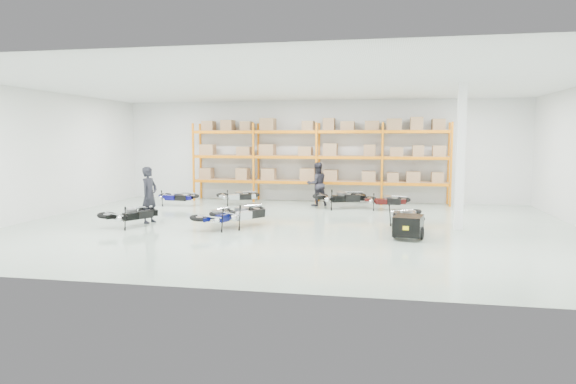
% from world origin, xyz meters
% --- Properties ---
extents(room, '(18.00, 18.00, 18.00)m').
position_xyz_m(room, '(0.00, 0.00, 2.25)').
color(room, '#A8BCA9').
rests_on(room, ground).
extents(pallet_rack, '(11.28, 0.98, 3.62)m').
position_xyz_m(pallet_rack, '(-0.00, 6.45, 2.26)').
color(pallet_rack, orange).
rests_on(pallet_rack, ground).
extents(structural_column, '(0.25, 0.25, 4.50)m').
position_xyz_m(structural_column, '(5.20, 0.50, 2.25)').
color(structural_column, white).
rests_on(structural_column, ground).
extents(moto_blue_centre, '(1.29, 1.87, 1.10)m').
position_xyz_m(moto_blue_centre, '(-2.16, -0.83, 0.52)').
color(moto_blue_centre, '#070B48').
rests_on(moto_blue_centre, ground).
extents(moto_silver_left, '(1.82, 2.01, 1.18)m').
position_xyz_m(moto_silver_left, '(-1.52, -0.30, 0.56)').
color(moto_silver_left, '#B5B7BC').
rests_on(moto_silver_left, ground).
extents(moto_black_far_left, '(1.64, 1.92, 1.12)m').
position_xyz_m(moto_black_far_left, '(-5.03, -0.99, 0.53)').
color(moto_black_far_left, black).
rests_on(moto_black_far_left, ground).
extents(moto_touring_right, '(0.88, 1.77, 1.15)m').
position_xyz_m(moto_touring_right, '(3.60, 0.17, 0.54)').
color(moto_touring_right, black).
rests_on(moto_touring_right, ground).
extents(trailer, '(0.91, 1.63, 0.66)m').
position_xyz_m(trailer, '(3.60, -1.43, 0.39)').
color(trailer, black).
rests_on(trailer, ground).
extents(moto_back_a, '(1.65, 0.95, 1.02)m').
position_xyz_m(moto_back_a, '(-5.68, 4.20, 0.48)').
color(moto_back_a, '#0D0B65').
rests_on(moto_back_a, ground).
extents(moto_back_b, '(1.74, 1.21, 1.02)m').
position_xyz_m(moto_back_b, '(-3.22, 4.95, 0.48)').
color(moto_back_b, '#A2A8AB').
rests_on(moto_back_b, ground).
extents(moto_back_c, '(2.14, 1.58, 1.24)m').
position_xyz_m(moto_back_c, '(1.20, 4.61, 0.59)').
color(moto_back_c, black).
rests_on(moto_back_c, ground).
extents(moto_back_d, '(1.66, 0.90, 1.04)m').
position_xyz_m(moto_back_d, '(3.00, 4.51, 0.49)').
color(moto_back_d, '#380C0B').
rests_on(moto_back_d, ground).
extents(person_left, '(0.57, 0.76, 1.88)m').
position_xyz_m(person_left, '(-4.81, -0.12, 0.94)').
color(person_left, black).
rests_on(person_left, ground).
extents(person_back, '(1.11, 1.04, 1.83)m').
position_xyz_m(person_back, '(0.14, 5.25, 0.91)').
color(person_back, black).
rests_on(person_back, ground).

